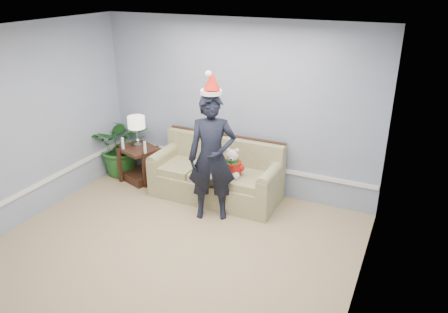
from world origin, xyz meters
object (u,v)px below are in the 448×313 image
Objects in this scene: side_table at (139,167)px; houseplant at (122,145)px; sofa at (217,177)px; table_lamp at (136,124)px; man at (212,158)px; teddy_bear at (232,166)px.

houseplant reaches higher than side_table.
houseplant reaches higher than sofa.
table_lamp is 0.59m from houseplant.
side_table is 0.53m from houseplant.
man is (2.08, -0.65, 0.38)m from houseplant.
side_table is at bearing 138.26° from man.
table_lamp is at bearing 120.55° from side_table.
table_lamp reaches higher than sofa.
side_table is at bearing -59.45° from table_lamp.
sofa is 1.63m from table_lamp.
man is at bearing -121.13° from teddy_bear.
man is at bearing -17.48° from houseplant.
houseplant is 2.21m from teddy_bear.
houseplant is (-1.87, 0.07, 0.20)m from sofa.
table_lamp is 1.81m from man.
table_lamp is at bearing -5.39° from houseplant.
table_lamp is (-0.04, 0.08, 0.75)m from side_table.
man is 4.10× the size of teddy_bear.
side_table is 1.87m from man.
sofa is 2.64× the size of side_table.
side_table is at bearing -14.92° from houseplant.
houseplant is at bearing 138.89° from man.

